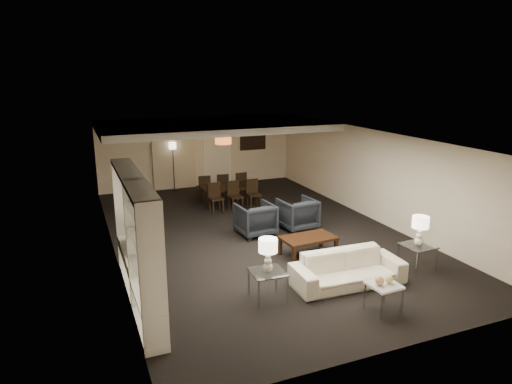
{
  "coord_description": "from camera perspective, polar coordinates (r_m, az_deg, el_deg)",
  "views": [
    {
      "loc": [
        -4.19,
        -10.26,
        4.04
      ],
      "look_at": [
        0.0,
        0.0,
        1.1
      ],
      "focal_mm": 32.0,
      "sensor_mm": 36.0,
      "label": 1
    }
  ],
  "objects": [
    {
      "name": "door",
      "position": [
        16.74,
        -4.88,
        4.51
      ],
      "size": [
        0.9,
        0.05,
        2.1
      ],
      "primitive_type": "cube",
      "color": "silver",
      "rests_on": "wall_back"
    },
    {
      "name": "vase_amber",
      "position": [
        7.45,
        -14.28,
        -4.31
      ],
      "size": [
        0.18,
        0.18,
        0.18
      ],
      "primitive_type": "imported",
      "color": "#BA833E",
      "rests_on": "media_unit"
    },
    {
      "name": "pendant_light",
      "position": [
        14.63,
        -4.12,
        6.48
      ],
      "size": [
        0.52,
        0.52,
        0.24
      ],
      "primitive_type": "cylinder",
      "color": "#D8591E",
      "rests_on": "ceiling_soffit"
    },
    {
      "name": "armchair_left",
      "position": [
        11.59,
        -0.08,
        -3.4
      ],
      "size": [
        0.93,
        0.95,
        0.82
      ],
      "primitive_type": "imported",
      "rotation": [
        0.0,
        0.0,
        3.21
      ],
      "color": "black",
      "rests_on": "floor"
    },
    {
      "name": "floor_speaker",
      "position": [
        9.97,
        -15.2,
        -5.85
      ],
      "size": [
        0.16,
        0.16,
        1.21
      ],
      "primitive_type": "cube",
      "rotation": [
        0.0,
        0.0,
        -0.29
      ],
      "color": "black",
      "rests_on": "floor"
    },
    {
      "name": "wall_left",
      "position": [
        10.66,
        -17.7,
        -1.04
      ],
      "size": [
        0.02,
        11.0,
        2.5
      ],
      "primitive_type": "cube",
      "color": "beige",
      "rests_on": "ground"
    },
    {
      "name": "side_table_left",
      "position": [
        8.43,
        1.48,
        -11.65
      ],
      "size": [
        0.63,
        0.63,
        0.56
      ],
      "primitive_type": null,
      "rotation": [
        0.0,
        0.0,
        -0.05
      ],
      "color": "silver",
      "rests_on": "floor"
    },
    {
      "name": "chair_nr",
      "position": [
        13.86,
        -0.25,
        -0.25
      ],
      "size": [
        0.41,
        0.41,
        0.86
      ],
      "primitive_type": null,
      "rotation": [
        0.0,
        0.0,
        -0.03
      ],
      "color": "black",
      "rests_on": "floor"
    },
    {
      "name": "floor",
      "position": [
        11.8,
        0.0,
        -5.17
      ],
      "size": [
        11.0,
        11.0,
        0.0
      ],
      "primitive_type": "plane",
      "color": "black",
      "rests_on": "ground"
    },
    {
      "name": "armchair_right",
      "position": [
        12.07,
        5.21,
        -2.72
      ],
      "size": [
        0.94,
        0.96,
        0.82
      ],
      "primitive_type": "imported",
      "rotation": [
        0.0,
        0.0,
        3.22
      ],
      "color": "black",
      "rests_on": "floor"
    },
    {
      "name": "ceiling",
      "position": [
        11.19,
        0.0,
        6.94
      ],
      "size": [
        7.0,
        11.0,
        0.02
      ],
      "primitive_type": "cube",
      "color": "silver",
      "rests_on": "ground"
    },
    {
      "name": "television",
      "position": [
        9.05,
        -15.24,
        -4.87
      ],
      "size": [
        1.1,
        0.14,
        0.63
      ],
      "primitive_type": "imported",
      "rotation": [
        0.0,
        0.0,
        1.57
      ],
      "color": "black",
      "rests_on": "media_unit"
    },
    {
      "name": "wall_front",
      "position": [
        6.93,
        17.72,
        -9.63
      ],
      "size": [
        7.0,
        0.02,
        2.5
      ],
      "primitive_type": "cube",
      "color": "beige",
      "rests_on": "ground"
    },
    {
      "name": "vase_blue",
      "position": [
        7.09,
        -13.3,
        -9.7
      ],
      "size": [
        0.16,
        0.16,
        0.16
      ],
      "primitive_type": "imported",
      "color": "#2852AD",
      "rests_on": "media_unit"
    },
    {
      "name": "floor_lamp",
      "position": [
        16.11,
        -10.28,
        3.16
      ],
      "size": [
        0.32,
        0.32,
        1.68
      ],
      "primitive_type": null,
      "rotation": [
        0.0,
        0.0,
        -0.42
      ],
      "color": "black",
      "rests_on": "floor"
    },
    {
      "name": "table_lamp_right",
      "position": [
        9.96,
        19.79,
        -4.6
      ],
      "size": [
        0.37,
        0.37,
        0.62
      ],
      "primitive_type": null,
      "rotation": [
        0.0,
        0.0,
        0.08
      ],
      "color": "#F2E9CC",
      "rests_on": "side_table_right"
    },
    {
      "name": "curtains",
      "position": [
        16.27,
        -10.23,
        4.56
      ],
      "size": [
        1.5,
        0.12,
        2.4
      ],
      "primitive_type": "cube",
      "color": "beige",
      "rests_on": "wall_back"
    },
    {
      "name": "chair_fr",
      "position": [
        15.03,
        -2.11,
        0.95
      ],
      "size": [
        0.42,
        0.42,
        0.86
      ],
      "primitive_type": null,
      "rotation": [
        0.0,
        0.0,
        3.19
      ],
      "color": "black",
      "rests_on": "floor"
    },
    {
      "name": "wall_back",
      "position": [
        16.55,
        -7.25,
        5.03
      ],
      "size": [
        7.0,
        0.02,
        2.5
      ],
      "primitive_type": "cube",
      "color": "beige",
      "rests_on": "ground"
    },
    {
      "name": "gold_gourd_a",
      "position": [
        8.19,
        15.19,
        -10.66
      ],
      "size": [
        0.16,
        0.16,
        0.16
      ],
      "primitive_type": "sphere",
      "color": "tan",
      "rests_on": "marble_table"
    },
    {
      "name": "coffee_table",
      "position": [
        10.46,
        6.53,
        -6.7
      ],
      "size": [
        1.25,
        0.78,
        0.43
      ],
      "primitive_type": null,
      "rotation": [
        0.0,
        0.0,
        0.07
      ],
      "color": "black",
      "rests_on": "floor"
    },
    {
      "name": "chair_fl",
      "position": [
        14.68,
        -6.51,
        0.52
      ],
      "size": [
        0.45,
        0.45,
        0.86
      ],
      "primitive_type": null,
      "rotation": [
        0.0,
        0.0,
        3.0
      ],
      "color": "black",
      "rests_on": "floor"
    },
    {
      "name": "sofa",
      "position": [
        9.16,
        11.4,
        -9.41
      ],
      "size": [
        2.23,
        0.94,
        0.64
      ],
      "primitive_type": "imported",
      "rotation": [
        0.0,
        0.0,
        -0.04
      ],
      "color": "beige",
      "rests_on": "floor"
    },
    {
      "name": "side_table_right",
      "position": [
        10.16,
        19.5,
        -7.76
      ],
      "size": [
        0.64,
        0.64,
        0.56
      ],
      "primitive_type": null,
      "rotation": [
        0.0,
        0.0,
        0.06
      ],
      "color": "silver",
      "rests_on": "floor"
    },
    {
      "name": "ceiling_soffit",
      "position": [
        14.48,
        -5.3,
        8.29
      ],
      "size": [
        7.0,
        4.0,
        0.2
      ],
      "primitive_type": "cube",
      "color": "silver",
      "rests_on": "ceiling"
    },
    {
      "name": "dining_table",
      "position": [
        14.28,
        -3.46,
        -0.4
      ],
      "size": [
        1.65,
        0.92,
        0.58
      ],
      "primitive_type": "imported",
      "rotation": [
        0.0,
        0.0,
        0.0
      ],
      "color": "black",
      "rests_on": "floor"
    },
    {
      "name": "media_unit",
      "position": [
        8.23,
        -14.74,
        -6.03
      ],
      "size": [
        0.38,
        3.4,
        2.35
      ],
      "primitive_type": null,
      "color": "white",
      "rests_on": "wall_left"
    },
    {
      "name": "painting",
      "position": [
        17.12,
        -0.4,
        6.49
      ],
      "size": [
        0.95,
        0.04,
        0.65
      ],
      "primitive_type": "cube",
      "color": "#142D38",
      "rests_on": "wall_back"
    },
    {
      "name": "chair_nm",
      "position": [
        13.65,
        -2.59,
        -0.49
      ],
      "size": [
        0.43,
        0.43,
        0.86
      ],
      "primitive_type": null,
      "rotation": [
        0.0,
        0.0,
        0.08
      ],
      "color": "black",
      "rests_on": "floor"
    },
    {
      "name": "marble_table",
      "position": [
        8.4,
        15.59,
        -12.56
      ],
      "size": [
        0.53,
        0.53,
        0.5
      ],
      "primitive_type": null,
      "rotation": [
        0.0,
        0.0,
        0.05
      ],
      "color": "white",
      "rests_on": "floor"
    },
    {
      "name": "chair_nl",
      "position": [
        13.47,
        -4.99,
        -0.75
      ],
      "size": [
        0.41,
        0.41,
        0.86
      ],
      "primitive_type": null,
      "rotation": [
        0.0,
        0.0,
        0.04
      ],
      "color": "black",
      "rests_on": "floor"
    },
    {
      "name": "table_lamp_left",
      "position": [
        8.18,
        1.5,
        -7.93
      ],
      "size": [
        0.35,
        0.35,
        0.62
      ],
      "primitive_type": null,
      "rotation": [
        0.0,
        0.0,
        -0.01
      ],
      "color": "beige",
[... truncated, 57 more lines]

